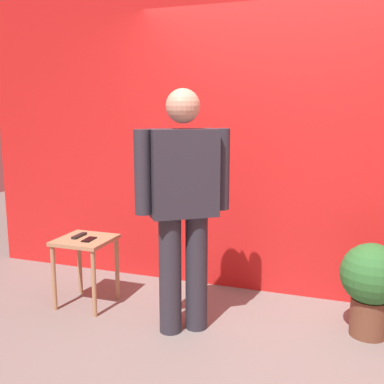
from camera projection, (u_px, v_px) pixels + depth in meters
The scene contains 7 objects.
ground_plane at pixel (244, 362), 2.98m from camera, with size 12.00×12.00×0.00m, color gray.
back_wall_red at pixel (282, 131), 3.91m from camera, with size 5.88×0.12×2.87m, color red.
standing_person at pixel (183, 200), 3.25m from camera, with size 0.63×0.50×1.76m.
side_table at pixel (85, 251), 3.78m from camera, with size 0.43×0.43×0.57m.
cell_phone at pixel (89, 239), 3.71m from camera, with size 0.07×0.14×0.01m, color black.
tv_remote at pixel (79, 236), 3.80m from camera, with size 0.04×0.17×0.02m, color black.
potted_plant at pixel (371, 282), 3.26m from camera, with size 0.44×0.44×0.69m.
Camera 1 is at (0.60, -2.69, 1.61)m, focal length 42.83 mm.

